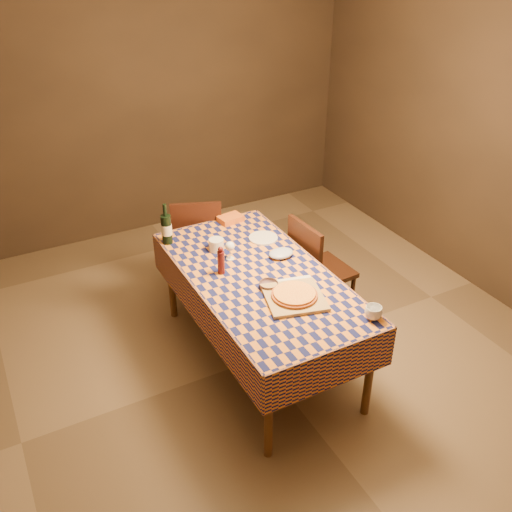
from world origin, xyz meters
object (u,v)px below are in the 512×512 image
chair_right (315,266)px  white_plate (263,238)px  bowl (269,285)px  chair_far (197,240)px  dining_table (259,284)px  pizza (294,294)px  cutting_board (294,297)px  wine_bottle (167,229)px

chair_right → white_plate: bearing=150.5°
bowl → chair_far: chair_far is taller
dining_table → chair_far: size_ratio=1.98×
pizza → bowl: size_ratio=3.05×
cutting_board → white_plate: cutting_board is taller
bowl → wine_bottle: size_ratio=0.40×
cutting_board → pizza: bearing=90.0°
white_plate → chair_far: 0.75m
dining_table → cutting_board: size_ratio=4.88×
cutting_board → chair_far: 1.47m
dining_table → pizza: 0.39m
wine_bottle → bowl: bearing=-66.7°
chair_right → bowl: bearing=-148.2°
dining_table → chair_right: chair_right is taller
pizza → white_plate: 0.84m
bowl → wine_bottle: 0.99m
pizza → chair_far: bearing=93.8°
chair_far → chair_right: size_ratio=1.00×
pizza → dining_table: bearing=100.3°
cutting_board → chair_right: bearing=46.5°
bowl → white_plate: 0.68m
bowl → chair_right: (0.66, 0.41, -0.27)m
chair_far → wine_bottle: bearing=-137.8°
dining_table → bowl: size_ratio=14.13×
bowl → chair_right: size_ratio=0.14×
cutting_board → pizza: (0.00, 0.00, 0.03)m
dining_table → white_plate: 0.53m
pizza → wine_bottle: wine_bottle is taller
dining_table → pizza: bearing=-79.7°
dining_table → wine_bottle: 0.87m
dining_table → chair_right: size_ratio=1.98×
pizza → chair_right: 0.88m
wine_bottle → dining_table: bearing=-61.0°
chair_far → pizza: bearing=-86.2°
cutting_board → bowl: 0.21m
cutting_board → chair_right: (0.57, 0.60, -0.26)m
cutting_board → chair_far: (-0.10, 1.45, -0.26)m
chair_right → dining_table: bearing=-159.4°
dining_table → pizza: (0.07, -0.36, 0.11)m
cutting_board → pizza: pizza is taller
pizza → chair_far: chair_far is taller
white_plate → chair_right: size_ratio=0.24×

